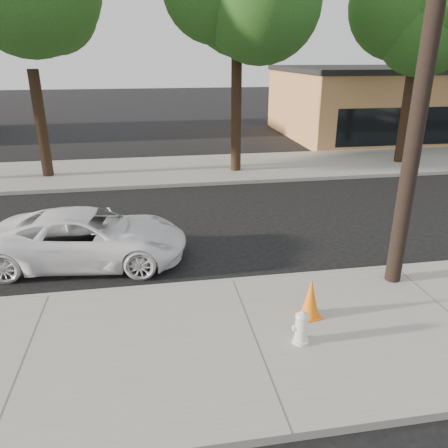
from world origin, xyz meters
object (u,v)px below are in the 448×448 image
Objects in this scene: utility_pole at (426,68)px; fire_hydrant at (301,328)px; traffic_cone at (311,299)px; police_cruiser at (89,237)px.

utility_pole is 5.44m from fire_hydrant.
traffic_cone is at bearing 59.84° from fire_hydrant.
police_cruiser is 5.73m from traffic_cone.
police_cruiser is 7.88× the size of fire_hydrant.
police_cruiser is 5.92m from fire_hydrant.
fire_hydrant is 0.77× the size of traffic_cone.
utility_pole is at bearing -102.43° from police_cruiser.
traffic_cone is (4.54, -3.50, -0.14)m from police_cruiser.
police_cruiser is at bearing 142.34° from traffic_cone.
police_cruiser is (-6.93, 2.39, -4.02)m from utility_pole.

